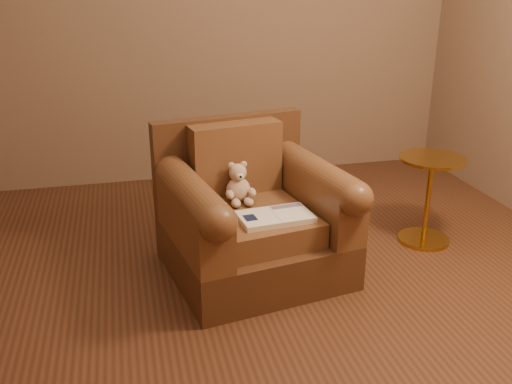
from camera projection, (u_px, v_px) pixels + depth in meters
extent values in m
plane|color=#522E1C|center=(271.00, 297.00, 3.02)|extent=(4.00, 4.00, 0.00)
cube|color=#81654F|center=(206.00, 8.00, 4.35)|extent=(4.00, 0.02, 2.70)
cube|color=#4E2E1A|center=(254.00, 251.00, 3.24)|extent=(1.05, 1.02, 0.26)
cube|color=#4E2E1A|center=(228.00, 162.00, 3.43)|extent=(0.92, 0.25, 0.57)
cube|color=brown|center=(257.00, 222.00, 3.13)|extent=(0.64, 0.72, 0.14)
cube|color=brown|center=(236.00, 158.00, 3.30)|extent=(0.55, 0.24, 0.41)
cube|color=brown|center=(193.00, 220.00, 2.97)|extent=(0.32, 0.80, 0.29)
cube|color=brown|center=(316.00, 199.00, 3.24)|extent=(0.32, 0.80, 0.29)
cylinder|color=brown|center=(192.00, 194.00, 2.91)|extent=(0.32, 0.80, 0.18)
cylinder|color=brown|center=(317.00, 175.00, 3.19)|extent=(0.32, 0.80, 0.18)
ellipsoid|color=#C9A68C|center=(238.00, 190.00, 3.22)|extent=(0.14, 0.12, 0.14)
sphere|color=#C9A68C|center=(238.00, 172.00, 3.19)|extent=(0.10, 0.10, 0.10)
ellipsoid|color=#C9A68C|center=(231.00, 166.00, 3.17)|extent=(0.04, 0.02, 0.04)
ellipsoid|color=#C9A68C|center=(244.00, 164.00, 3.19)|extent=(0.04, 0.02, 0.04)
ellipsoid|color=beige|center=(240.00, 177.00, 3.15)|extent=(0.05, 0.03, 0.04)
sphere|color=black|center=(241.00, 177.00, 3.13)|extent=(0.01, 0.01, 0.01)
ellipsoid|color=#C9A68C|center=(230.00, 195.00, 3.15)|extent=(0.05, 0.09, 0.05)
ellipsoid|color=#C9A68C|center=(252.00, 192.00, 3.18)|extent=(0.05, 0.09, 0.05)
ellipsoid|color=#C9A68C|center=(236.00, 203.00, 3.15)|extent=(0.05, 0.09, 0.05)
ellipsoid|color=#C9A68C|center=(249.00, 202.00, 3.17)|extent=(0.05, 0.09, 0.05)
cube|color=beige|center=(275.00, 217.00, 2.99)|extent=(0.41, 0.27, 0.03)
cube|color=white|center=(258.00, 217.00, 2.96)|extent=(0.21, 0.25, 0.00)
cube|color=white|center=(292.00, 212.00, 3.02)|extent=(0.21, 0.25, 0.00)
cube|color=beige|center=(275.00, 214.00, 2.99)|extent=(0.03, 0.23, 0.00)
cube|color=#0F1638|center=(250.00, 218.00, 2.94)|extent=(0.07, 0.09, 0.00)
cube|color=slate|center=(286.00, 206.00, 3.09)|extent=(0.18, 0.06, 0.00)
cylinder|color=gold|center=(423.00, 239.00, 3.65)|extent=(0.32, 0.32, 0.02)
cylinder|color=gold|center=(428.00, 200.00, 3.55)|extent=(0.03, 0.03, 0.52)
cylinder|color=gold|center=(433.00, 159.00, 3.45)|extent=(0.40, 0.40, 0.02)
cylinder|color=gold|center=(432.00, 161.00, 3.46)|extent=(0.03, 0.03, 0.02)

